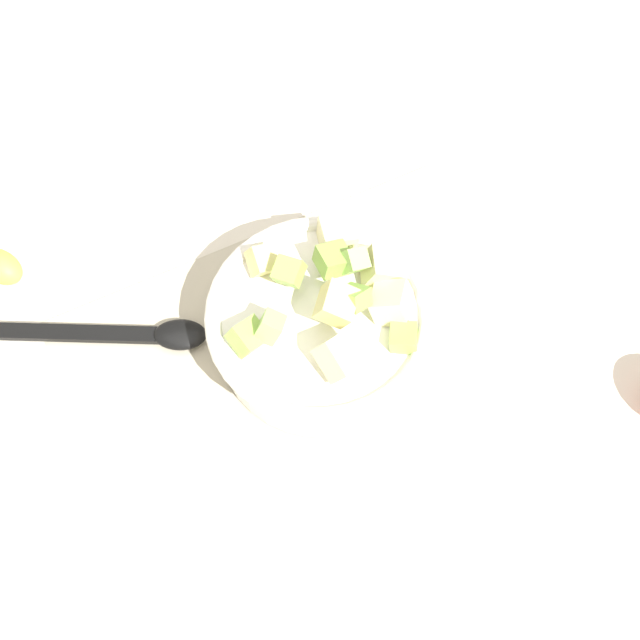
% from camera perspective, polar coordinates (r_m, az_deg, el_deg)
% --- Properties ---
extents(ground_plane, '(2.40, 2.40, 0.00)m').
position_cam_1_polar(ground_plane, '(0.82, -0.76, -3.04)').
color(ground_plane, silver).
extents(placemat, '(0.49, 0.33, 0.01)m').
position_cam_1_polar(placemat, '(0.81, -0.76, -2.96)').
color(placemat, '#BCB299').
rests_on(placemat, ground_plane).
extents(salad_bowl, '(0.23, 0.23, 0.12)m').
position_cam_1_polar(salad_bowl, '(0.78, 0.10, -0.19)').
color(salad_bowl, white).
rests_on(salad_bowl, placemat).
extents(serving_spoon, '(0.23, 0.14, 0.01)m').
position_cam_1_polar(serving_spoon, '(0.84, -13.87, -1.00)').
color(serving_spoon, black).
rests_on(serving_spoon, placemat).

